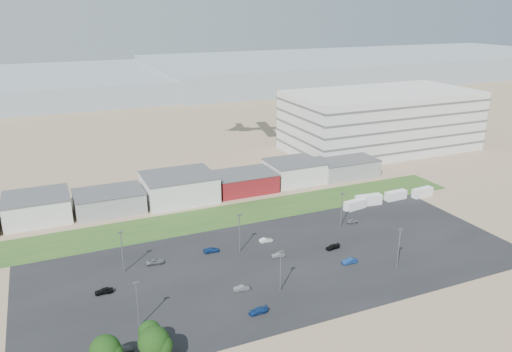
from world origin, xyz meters
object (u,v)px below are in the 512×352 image
parked_car_6 (211,250)px  parked_car_11 (266,240)px  parked_car_10 (122,350)px  parked_car_3 (258,311)px  parked_car_1 (350,261)px  parked_car_4 (242,288)px  parked_car_9 (155,262)px  parked_car_8 (353,221)px  parked_car_7 (278,255)px  parked_car_12 (333,247)px  box_trailer_a (355,205)px  parked_car_5 (104,291)px

parked_car_6 → parked_car_11: size_ratio=1.16×
parked_car_6 → parked_car_10: parked_car_6 is taller
parked_car_3 → parked_car_10: 27.19m
parked_car_1 → parked_car_11: bearing=-142.9°
parked_car_4 → parked_car_9: parked_car_9 is taller
parked_car_4 → parked_car_8: bearing=122.6°
parked_car_7 → parked_car_8: size_ratio=0.99×
parked_car_3 → parked_car_11: bearing=151.0°
parked_car_4 → parked_car_11: size_ratio=0.99×
parked_car_7 → parked_car_6: bearing=-114.9°
parked_car_1 → parked_car_6: size_ratio=0.95×
parked_car_7 → parked_car_9: size_ratio=0.76×
parked_car_10 → parked_car_12: size_ratio=1.00×
parked_car_7 → parked_car_8: 30.05m
box_trailer_a → parked_car_3: (-49.38, -38.31, -0.80)m
parked_car_1 → parked_car_10: (-55.73, -11.27, -0.09)m
parked_car_3 → parked_car_6: size_ratio=0.98×
parked_car_9 → parked_car_8: bearing=-82.1°
parked_car_1 → parked_car_9: parked_car_1 is taller
parked_car_6 → parked_car_12: size_ratio=1.07×
parked_car_9 → parked_car_12: (43.35, -10.45, -0.04)m
box_trailer_a → parked_car_10: size_ratio=1.89×
parked_car_4 → parked_car_11: parked_car_11 is taller
parked_car_11 → parked_car_12: parked_car_11 is taller
parked_car_5 → parked_car_8: parked_car_5 is taller
parked_car_5 → parked_car_11: (42.42, 8.48, -0.07)m
parked_car_4 → parked_car_10: size_ratio=0.91×
parked_car_3 → parked_car_5: bearing=-127.6°
parked_car_7 → parked_car_4: bearing=-45.7°
parked_car_1 → parked_car_4: (-28.37, -0.66, -0.07)m
parked_car_8 → parked_car_11: size_ratio=0.93×
parked_car_3 → parked_car_9: (-14.41, 28.67, 0.02)m
parked_car_3 → parked_car_9: parked_car_9 is taller
parked_car_3 → parked_car_10: (-27.16, -1.26, -0.02)m
parked_car_5 → parked_car_6: bearing=110.0°
parked_car_12 → parked_car_8: bearing=123.0°
parked_car_5 → parked_car_3: bearing=55.9°
box_trailer_a → parked_car_9: size_ratio=1.71×
parked_car_1 → parked_car_9: bearing=-112.7°
parked_car_9 → parked_car_10: 32.53m
parked_car_7 → parked_car_5: bearing=-82.8°
box_trailer_a → parked_car_6: 50.29m
box_trailer_a → parked_car_6: bearing=-178.8°
box_trailer_a → parked_car_3: bearing=-151.7°
parked_car_3 → parked_car_12: bearing=120.8°
parked_car_6 → parked_car_7: (14.33, -9.11, -0.06)m
parked_car_4 → parked_car_6: bearing=-172.3°
parked_car_6 → parked_car_7: 16.98m
parked_car_5 → parked_car_9: size_ratio=0.89×
box_trailer_a → parked_car_4: (-49.18, -28.96, -0.80)m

